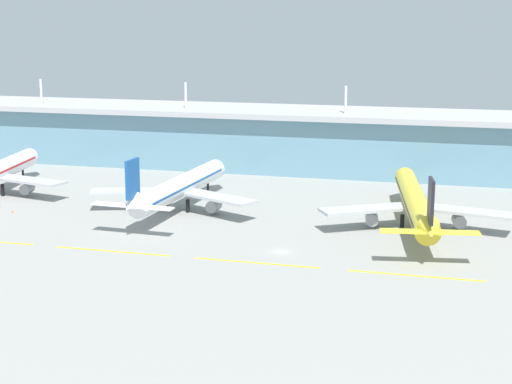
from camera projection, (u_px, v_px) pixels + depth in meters
The scene contains 8 objects.
ground_plane at pixel (280, 252), 181.98m from camera, with size 600.00×600.00×0.00m, color gray.
terminal_building at pixel (347, 141), 272.84m from camera, with size 288.00×34.00×29.86m.
airliner_near_middle at pixel (179, 187), 219.47m from camera, with size 48.73×64.23×18.90m.
airliner_far_middle at pixel (415, 203), 201.59m from camera, with size 48.15×72.03×18.90m.
taxiway_stripe_mid_west at pixel (112, 251), 182.33m from camera, with size 28.00×0.70×0.04m, color yellow.
taxiway_stripe_centre at pixel (256, 263), 173.73m from camera, with size 28.00×0.70×0.04m, color yellow.
taxiway_stripe_mid_east at pixel (416, 276), 165.13m from camera, with size 28.00×0.70×0.04m, color yellow.
safety_cone_nose_front at pixel (13, 211), 218.12m from camera, with size 0.56×0.56×0.70m, color orange.
Camera 1 is at (39.99, -170.25, 52.41)m, focal length 56.30 mm.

